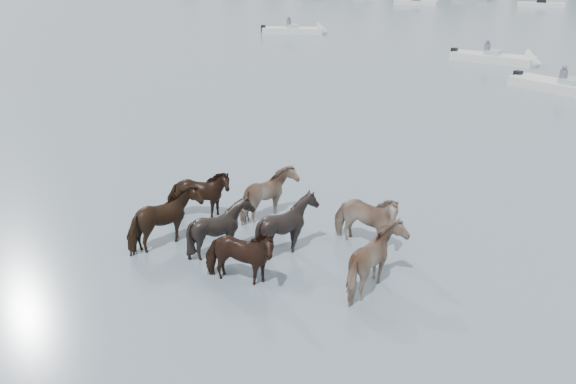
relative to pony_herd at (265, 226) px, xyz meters
The scene contains 4 objects.
ground 1.58m from the pony_herd, ahead, with size 400.00×400.00×0.00m, color slate.
pony_herd is the anchor object (origin of this frame).
motorboat_a 28.12m from the pony_herd, 95.26° to the left, with size 5.52×1.72×1.92m.
motorboat_f 38.30m from the pony_herd, 121.51° to the left, with size 5.38×3.89×1.92m.
Camera 1 is at (6.29, -10.53, 6.58)m, focal length 39.07 mm.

